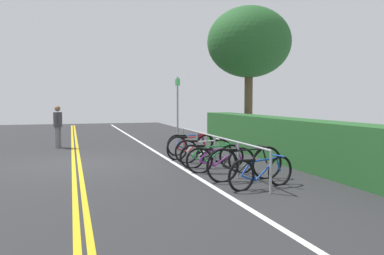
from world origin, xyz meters
The scene contains 16 objects.
ground_plane centered at (0.00, 0.00, -0.03)m, with size 39.90×12.97×0.05m, color #2B2B2D.
centre_line_yellow_inner centered at (0.00, -0.08, 0.00)m, with size 35.91×0.10×0.00m, color gold.
centre_line_yellow_outer centered at (0.00, 0.08, 0.00)m, with size 35.91×0.10×0.00m, color gold.
bike_lane_stripe_white centered at (0.00, 2.66, 0.00)m, with size 35.91×0.12×0.00m, color white.
bike_rack centered at (1.56, 3.52, 0.64)m, with size 6.38×0.05×0.85m.
bicycle_0 centered at (-1.12, 3.63, 0.34)m, with size 0.56×1.70×0.73m.
bicycle_1 centered at (-0.19, 3.40, 0.36)m, with size 0.63×1.72×0.76m.
bicycle_2 centered at (0.65, 3.51, 0.33)m, with size 0.46×1.70×0.72m.
bicycle_3 centered at (1.63, 3.41, 0.31)m, with size 0.56×1.67×0.68m.
bicycle_4 centered at (2.39, 3.37, 0.32)m, with size 0.58×1.66×0.68m.
bicycle_5 centered at (3.41, 3.57, 0.37)m, with size 0.46×1.87×0.79m.
bicycle_6 centered at (4.22, 3.57, 0.32)m, with size 0.58×1.65×0.68m.
pedestrian centered at (-4.29, -0.60, 0.90)m, with size 0.47×0.32×1.58m.
sign_post_near centered at (-2.13, 3.46, 1.54)m, with size 0.36×0.07×2.59m.
hedge_backdrop centered at (3.06, 5.88, 0.63)m, with size 15.33×0.96×1.26m, color #235626.
tree_near_left centered at (-3.64, 6.86, 4.10)m, with size 3.39×3.39×5.56m.
Camera 1 is at (11.66, -0.12, 1.80)m, focal length 38.05 mm.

